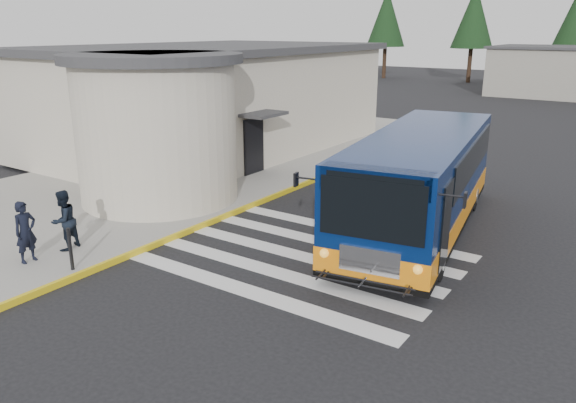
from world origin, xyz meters
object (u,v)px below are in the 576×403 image
Objects in this scene: transit_bus at (419,186)px; bollard at (70,249)px; pedestrian_a at (26,232)px; pedestrian_b at (64,220)px.

transit_bus is 9.51m from bollard.
bollard is at bearing -77.92° from pedestrian_a.
transit_bus reaches higher than pedestrian_b.
pedestrian_a reaches higher than bollard.
transit_bus is at bearing -42.25° from pedestrian_a.
pedestrian_b is at bearing -4.24° from pedestrian_a.
transit_bus is 6.59× the size of pedestrian_b.
pedestrian_b is (0.06, 1.02, 0.02)m from pedestrian_a.
pedestrian_a is at bearing -140.81° from transit_bus.
transit_bus reaches higher than pedestrian_a.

